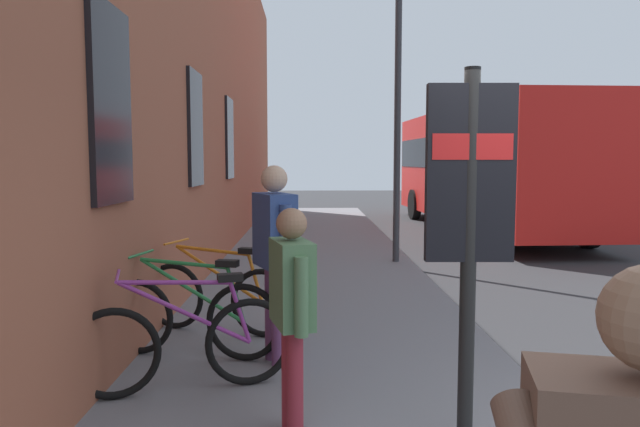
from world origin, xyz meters
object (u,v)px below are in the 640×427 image
at_px(transit_info_sign, 470,198).
at_px(city_bus, 485,162).
at_px(pedestrian_crossing_street, 292,298).
at_px(bicycle_far_end, 185,344).
at_px(bicycle_beside_lamp, 191,316).
at_px(pedestrian_by_facade, 275,243).
at_px(street_lamp, 398,89).
at_px(bicycle_by_door, 218,297).

relative_size(transit_info_sign, city_bus, 0.23).
bearing_deg(pedestrian_crossing_street, city_bus, -21.91).
xyz_separation_m(bicycle_far_end, city_bus, (11.67, -5.86, 1.41)).
xyz_separation_m(bicycle_beside_lamp, pedestrian_by_facade, (-0.14, -0.79, 0.70)).
bearing_deg(bicycle_far_end, bicycle_beside_lamp, 8.22).
xyz_separation_m(city_bus, pedestrian_by_facade, (-10.98, 5.19, -0.71)).
distance_m(bicycle_beside_lamp, transit_info_sign, 2.98).
relative_size(bicycle_beside_lamp, street_lamp, 0.33).
xyz_separation_m(bicycle_by_door, city_bus, (10.05, -5.85, 1.41)).
height_order(bicycle_beside_lamp, bicycle_by_door, same).
bearing_deg(street_lamp, bicycle_by_door, 149.94).
height_order(transit_info_sign, pedestrian_crossing_street, transit_info_sign).
bearing_deg(street_lamp, bicycle_far_end, 156.97).
bearing_deg(bicycle_by_door, pedestrian_crossing_street, -159.87).
distance_m(bicycle_far_end, city_bus, 13.13).
relative_size(bicycle_far_end, city_bus, 0.16).
distance_m(transit_info_sign, city_bus, 13.15).
distance_m(pedestrian_crossing_street, pedestrian_by_facade, 1.45).
xyz_separation_m(bicycle_beside_lamp, bicycle_by_door, (0.79, -0.13, -0.00)).
height_order(pedestrian_crossing_street, street_lamp, street_lamp).
bearing_deg(pedestrian_by_facade, bicycle_far_end, 135.51).
xyz_separation_m(pedestrian_crossing_street, pedestrian_by_facade, (1.43, 0.20, 0.16)).
distance_m(transit_info_sign, street_lamp, 7.12).
relative_size(city_bus, pedestrian_crossing_street, 6.96).
relative_size(bicycle_by_door, pedestrian_crossing_street, 1.11).
bearing_deg(street_lamp, transit_info_sign, 175.26).
bearing_deg(bicycle_beside_lamp, pedestrian_by_facade, -99.96).
bearing_deg(transit_info_sign, bicycle_by_door, 38.23).
distance_m(bicycle_by_door, transit_info_sign, 3.42).
relative_size(pedestrian_crossing_street, pedestrian_by_facade, 0.85).
relative_size(bicycle_beside_lamp, pedestrian_crossing_street, 1.14).
bearing_deg(bicycle_far_end, pedestrian_by_facade, -44.49).
bearing_deg(bicycle_far_end, city_bus, -26.68).
bearing_deg(transit_info_sign, pedestrian_crossing_street, 82.02).
xyz_separation_m(city_bus, street_lamp, (-5.64, 3.30, 1.31)).
distance_m(bicycle_beside_lamp, pedestrian_crossing_street, 1.93).
distance_m(bicycle_by_door, pedestrian_crossing_street, 2.57).
height_order(bicycle_beside_lamp, pedestrian_crossing_street, pedestrian_crossing_street).
height_order(pedestrian_by_facade, street_lamp, street_lamp).
distance_m(bicycle_far_end, transit_info_sign, 2.50).
relative_size(transit_info_sign, pedestrian_crossing_street, 1.57).
distance_m(city_bus, pedestrian_by_facade, 12.17).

